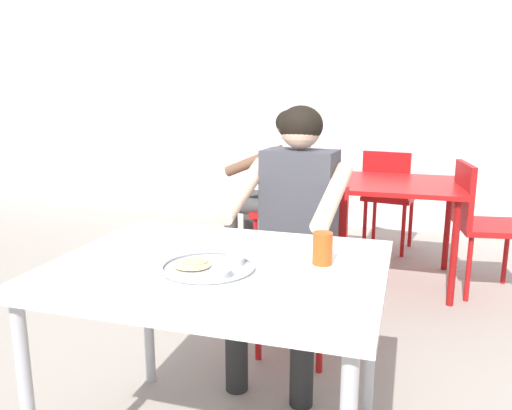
% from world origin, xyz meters
% --- Properties ---
extents(back_wall, '(12.00, 0.12, 3.40)m').
position_xyz_m(back_wall, '(0.00, 3.47, 1.70)').
color(back_wall, white).
rests_on(back_wall, ground).
extents(table_foreground, '(1.09, 0.88, 0.74)m').
position_xyz_m(table_foreground, '(-0.05, -0.02, 0.67)').
color(table_foreground, white).
rests_on(table_foreground, ground).
extents(thali_tray, '(0.31, 0.31, 0.03)m').
position_xyz_m(thali_tray, '(-0.05, -0.09, 0.75)').
color(thali_tray, '#B7BABF').
rests_on(thali_tray, table_foreground).
extents(drinking_cup, '(0.07, 0.07, 0.11)m').
position_xyz_m(drinking_cup, '(0.29, 0.08, 0.80)').
color(drinking_cup, '#D84C19').
rests_on(drinking_cup, table_foreground).
extents(chair_foreground, '(0.43, 0.46, 0.84)m').
position_xyz_m(chair_foreground, '(0.06, 0.92, 0.48)').
color(chair_foreground, red).
rests_on(chair_foreground, ground).
extents(diner_foreground, '(0.53, 0.58, 1.24)m').
position_xyz_m(diner_foreground, '(0.05, 0.71, 0.73)').
color(diner_foreground, '#242424').
rests_on(diner_foreground, ground).
extents(table_background_red, '(0.96, 0.81, 0.70)m').
position_xyz_m(table_background_red, '(0.42, 2.01, 0.62)').
color(table_background_red, '#B71414').
rests_on(table_background_red, ground).
extents(chair_red_left, '(0.46, 0.45, 0.83)m').
position_xyz_m(chair_red_left, '(-0.21, 1.99, 0.49)').
color(chair_red_left, '#A61314').
rests_on(chair_red_left, ground).
extents(chair_red_right, '(0.47, 0.49, 0.86)m').
position_xyz_m(chair_red_right, '(1.00, 1.96, 0.51)').
color(chair_red_right, '#A61415').
rests_on(chair_red_right, ground).
extents(chair_red_far, '(0.45, 0.46, 0.84)m').
position_xyz_m(chair_red_far, '(0.39, 2.68, 0.50)').
color(chair_red_far, '#AE1314').
rests_on(chair_red_far, ground).
extents(patron_background, '(0.60, 0.55, 1.18)m').
position_xyz_m(patron_background, '(-0.37, 2.02, 0.71)').
color(patron_background, '#383838').
rests_on(patron_background, ground).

